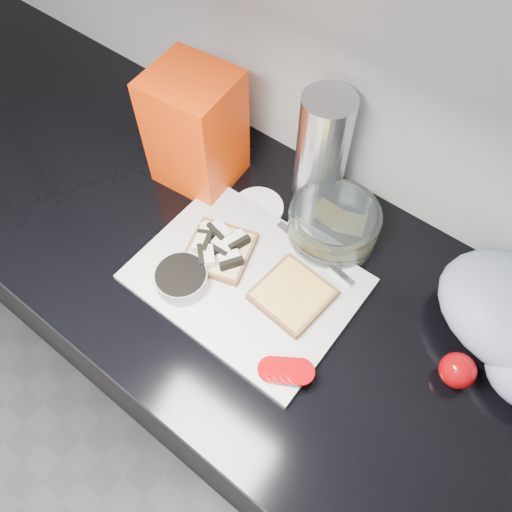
% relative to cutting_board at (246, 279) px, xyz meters
% --- Properties ---
extents(base_cabinet, '(3.50, 0.60, 0.86)m').
position_rel_cutting_board_xyz_m(base_cabinet, '(0.10, 0.03, -0.48)').
color(base_cabinet, black).
rests_on(base_cabinet, ground).
extents(countertop, '(3.50, 0.64, 0.04)m').
position_rel_cutting_board_xyz_m(countertop, '(0.10, 0.03, -0.03)').
color(countertop, black).
rests_on(countertop, base_cabinet).
extents(cutting_board, '(0.40, 0.30, 0.01)m').
position_rel_cutting_board_xyz_m(cutting_board, '(0.00, 0.00, 0.00)').
color(cutting_board, silver).
rests_on(cutting_board, countertop).
extents(bread_left, '(0.15, 0.15, 0.04)m').
position_rel_cutting_board_xyz_m(bread_left, '(-0.08, 0.01, 0.02)').
color(bread_left, beige).
rests_on(bread_left, cutting_board).
extents(bread_right, '(0.14, 0.14, 0.02)m').
position_rel_cutting_board_xyz_m(bread_right, '(0.09, 0.02, 0.01)').
color(bread_right, beige).
rests_on(bread_right, cutting_board).
extents(tomato_slices, '(0.10, 0.08, 0.02)m').
position_rel_cutting_board_xyz_m(tomato_slices, '(0.17, -0.10, 0.02)').
color(tomato_slices, '#A40308').
rests_on(tomato_slices, cutting_board).
extents(knife, '(0.19, 0.05, 0.01)m').
position_rel_cutting_board_xyz_m(knife, '(0.10, 0.12, 0.01)').
color(knife, '#B3B3B8').
rests_on(knife, cutting_board).
extents(seed_tub, '(0.10, 0.10, 0.05)m').
position_rel_cutting_board_xyz_m(seed_tub, '(-0.08, -0.08, 0.02)').
color(seed_tub, '#979C9B').
rests_on(seed_tub, countertop).
extents(tub_lid, '(0.14, 0.14, 0.01)m').
position_rel_cutting_board_xyz_m(tub_lid, '(-0.09, 0.15, -0.00)').
color(tub_lid, white).
rests_on(tub_lid, countertop).
extents(glass_bowl, '(0.18, 0.18, 0.07)m').
position_rel_cutting_board_xyz_m(glass_bowl, '(0.07, 0.19, 0.03)').
color(glass_bowl, silver).
rests_on(glass_bowl, countertop).
extents(bread_bag, '(0.17, 0.16, 0.25)m').
position_rel_cutting_board_xyz_m(bread_bag, '(-0.25, 0.15, 0.12)').
color(bread_bag, '#EC3E03').
rests_on(bread_bag, countertop).
extents(steel_canister, '(0.10, 0.10, 0.24)m').
position_rel_cutting_board_xyz_m(steel_canister, '(-0.02, 0.26, 0.12)').
color(steel_canister, silver).
rests_on(steel_canister, countertop).
extents(whole_tomatoes, '(0.06, 0.06, 0.06)m').
position_rel_cutting_board_xyz_m(whole_tomatoes, '(0.39, 0.07, 0.02)').
color(whole_tomatoes, '#A40308').
rests_on(whole_tomatoes, countertop).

